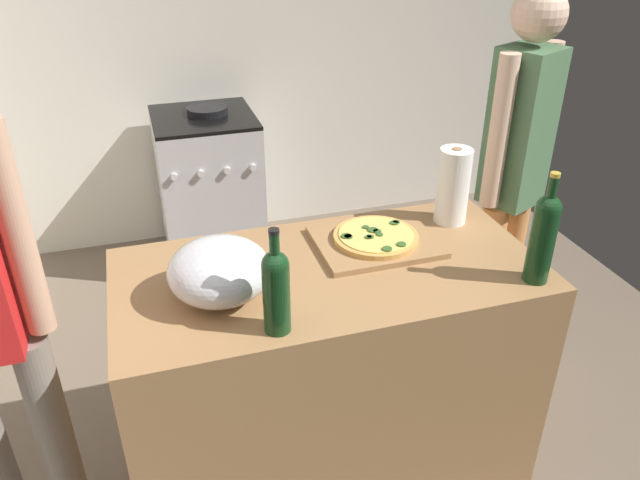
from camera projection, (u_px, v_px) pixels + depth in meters
name	position (u px, v px, depth m)	size (l,w,h in m)	color
ground_plane	(301.00, 361.00, 2.99)	(3.96, 3.48, 0.02)	#6B5B4C
kitchen_wall_rear	(228.00, 23.00, 3.58)	(3.96, 0.10, 2.60)	silver
counter	(328.00, 379.00, 2.19)	(1.35, 0.67, 0.92)	#9E7247
cutting_board	(376.00, 242.00, 2.09)	(0.40, 0.32, 0.02)	#9E7247
pizza	(376.00, 237.00, 2.08)	(0.29, 0.29, 0.03)	tan
mixing_bowl	(219.00, 271.00, 1.78)	(0.30, 0.30, 0.18)	#B2B2B7
paper_towel_roll	(453.00, 186.00, 2.18)	(0.11, 0.11, 0.28)	white
wine_bottle_amber	(543.00, 235.00, 1.83)	(0.08, 0.08, 0.36)	#143819
wine_bottle_dark	(276.00, 288.00, 1.62)	(0.07, 0.07, 0.31)	#143819
stove	(210.00, 190.00, 3.60)	(0.55, 0.59, 0.94)	#B7B7BC
person_in_red	(513.00, 171.00, 2.53)	(0.35, 0.27, 1.68)	#D88C4C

